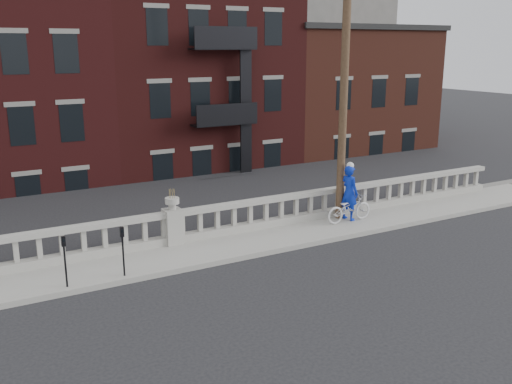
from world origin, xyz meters
The scene contains 10 objects.
ground centered at (0.00, 0.00, 0.00)m, with size 120.00×120.00×0.00m, color black.
sidewalk centered at (0.00, 3.00, 0.07)m, with size 32.00×2.20×0.15m, color gray.
balustrade centered at (0.00, 3.95, 0.64)m, with size 28.00×0.34×1.03m.
planter_pedestal centered at (0.00, 3.95, 0.83)m, with size 0.55×0.55×1.76m.
lower_level centered at (0.56, 23.04, 2.63)m, with size 80.00×44.00×20.80m.
utility_pole centered at (6.20, 3.60, 5.24)m, with size 1.60×0.28×10.00m.
parking_meter_b centered at (-3.61, 2.15, 1.00)m, with size 0.10×0.09×1.36m.
parking_meter_c centered at (-2.11, 2.15, 1.00)m, with size 0.10×0.09×1.36m.
bicycle centered at (6.21, 3.07, 0.63)m, with size 0.64×1.83×0.96m, color silver.
cyclist centered at (6.34, 3.26, 1.14)m, with size 0.72×0.47×1.97m, color #0B24A9.
Camera 1 is at (-6.02, -12.05, 6.16)m, focal length 40.00 mm.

